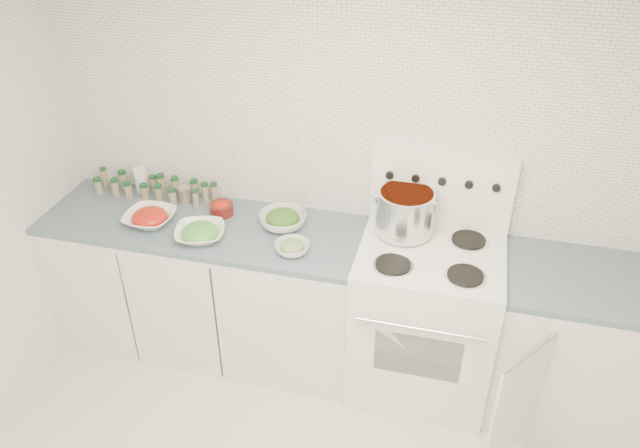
{
  "coord_description": "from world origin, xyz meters",
  "views": [
    {
      "loc": [
        0.56,
        -1.52,
        2.83
      ],
      "look_at": [
        -0.11,
        1.14,
        1.04
      ],
      "focal_mm": 35.0,
      "sensor_mm": 36.0,
      "label": 1
    }
  ],
  "objects_px": {
    "stock_pot": "(405,210)",
    "bowl_snowpea": "(200,233)",
    "stove": "(424,315)",
    "bowl_tomato": "(150,217)"
  },
  "relations": [
    {
      "from": "stove",
      "to": "bowl_snowpea",
      "type": "distance_m",
      "value": 1.33
    },
    {
      "from": "stove",
      "to": "bowl_tomato",
      "type": "height_order",
      "value": "stove"
    },
    {
      "from": "bowl_tomato",
      "to": "bowl_snowpea",
      "type": "bearing_deg",
      "value": -12.14
    },
    {
      "from": "bowl_tomato",
      "to": "bowl_snowpea",
      "type": "height_order",
      "value": "bowl_tomato"
    },
    {
      "from": "bowl_tomato",
      "to": "stock_pot",
      "type": "bearing_deg",
      "value": 8.63
    },
    {
      "from": "stove",
      "to": "bowl_snowpea",
      "type": "xyz_separation_m",
      "value": [
        -1.24,
        -0.14,
        0.44
      ]
    },
    {
      "from": "stock_pot",
      "to": "bowl_tomato",
      "type": "bearing_deg",
      "value": -171.37
    },
    {
      "from": "stock_pot",
      "to": "bowl_tomato",
      "type": "distance_m",
      "value": 1.43
    },
    {
      "from": "stock_pot",
      "to": "bowl_snowpea",
      "type": "bearing_deg",
      "value": -165.05
    },
    {
      "from": "stock_pot",
      "to": "bowl_snowpea",
      "type": "distance_m",
      "value": 1.12
    }
  ]
}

